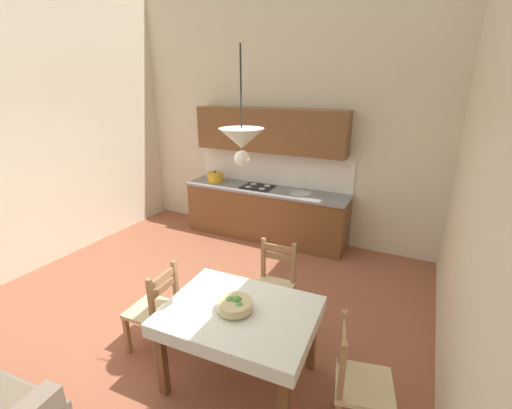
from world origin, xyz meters
TOP-DOWN VIEW (x-y plane):
  - ground_plane at (0.00, 0.00)m, footprint 5.84×6.33m
  - wall_back at (0.00, 2.92)m, footprint 5.84×0.12m
  - wall_right at (2.68, 0.00)m, footprint 0.12×6.33m
  - kitchen_cabinetry at (-0.11, 2.59)m, footprint 2.84×0.63m
  - dining_table at (1.02, -0.36)m, footprint 1.33×1.04m
  - dining_chair_kitchen_side at (0.94, 0.55)m, footprint 0.44×0.44m
  - dining_chair_window_side at (2.04, -0.37)m, footprint 0.50×0.50m
  - dining_chair_tv_side at (0.06, -0.38)m, footprint 0.44×0.44m
  - fruit_bowl at (0.99, -0.39)m, footprint 0.30×0.30m
  - pendant_lamp at (1.07, -0.38)m, footprint 0.32×0.32m

SIDE VIEW (x-z plane):
  - ground_plane at x=0.00m, z-range -0.10..0.00m
  - dining_chair_kitchen_side at x=0.94m, z-range -0.02..0.91m
  - dining_chair_window_side at x=2.04m, z-range -0.02..0.91m
  - dining_chair_tv_side at x=0.06m, z-range -0.02..0.91m
  - dining_table at x=1.02m, z-range 0.25..1.00m
  - fruit_bowl at x=0.99m, z-range 0.75..0.87m
  - kitchen_cabinetry at x=-0.11m, z-range -0.24..1.96m
  - wall_back at x=0.00m, z-range 0.00..4.21m
  - wall_right at x=2.68m, z-range 0.00..4.21m
  - pendant_lamp at x=1.07m, z-range 1.79..2.60m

